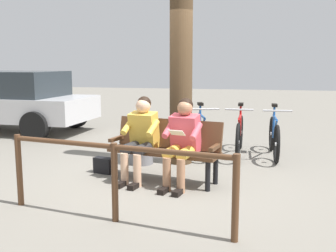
{
  "coord_description": "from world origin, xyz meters",
  "views": [
    {
      "loc": [
        -1.27,
        5.4,
        1.67
      ],
      "look_at": [
        -0.02,
        -0.22,
        0.75
      ],
      "focal_mm": 42.29,
      "sensor_mm": 36.0,
      "label": 1
    }
  ],
  "objects": [
    {
      "name": "ground_plane",
      "position": [
        0.0,
        0.0,
        0.0
      ],
      "size": [
        40.0,
        40.0,
        0.0
      ],
      "primitive_type": "plane",
      "color": "slate"
    },
    {
      "name": "bench",
      "position": [
        -0.04,
        0.01,
        0.51
      ],
      "size": [
        1.66,
        0.79,
        0.87
      ],
      "rotation": [
        0.0,
        0.0,
        -0.2
      ],
      "color": "#51331E",
      "rests_on": "ground"
    },
    {
      "name": "person_reading",
      "position": [
        -0.32,
        0.23,
        0.66
      ],
      "size": [
        0.54,
        0.82,
        1.2
      ],
      "rotation": [
        0.0,
        0.0,
        -0.2
      ],
      "color": "#D84C59",
      "rests_on": "ground"
    },
    {
      "name": "person_companion",
      "position": [
        0.3,
        0.1,
        0.66
      ],
      "size": [
        0.54,
        0.82,
        1.2
      ],
      "rotation": [
        0.0,
        0.0,
        -0.2
      ],
      "color": "gold",
      "rests_on": "ground"
    },
    {
      "name": "handbag",
      "position": [
        0.97,
        -0.12,
        0.12
      ],
      "size": [
        0.33,
        0.21,
        0.24
      ],
      "primitive_type": "cube",
      "rotation": [
        0.0,
        0.0,
        -0.26
      ],
      "color": "black",
      "rests_on": "ground"
    },
    {
      "name": "tree_trunk",
      "position": [
        -0.07,
        -1.01,
        1.83
      ],
      "size": [
        0.37,
        0.37,
        3.67
      ],
      "primitive_type": "cylinder",
      "color": "#4C3823",
      "rests_on": "ground"
    },
    {
      "name": "litter_bin",
      "position": [
        0.56,
        -0.8,
        0.37
      ],
      "size": [
        0.41,
        0.41,
        0.74
      ],
      "color": "slate",
      "rests_on": "ground"
    },
    {
      "name": "bicycle_silver",
      "position": [
        -1.62,
        -1.8,
        0.36
      ],
      "size": [
        0.48,
        1.68,
        0.94
      ],
      "rotation": [
        0.0,
        0.0,
        1.61
      ],
      "color": "black",
      "rests_on": "ground"
    },
    {
      "name": "bicycle_blue",
      "position": [
        -1.01,
        -1.83,
        0.36
      ],
      "size": [
        0.48,
        1.68,
        0.94
      ],
      "rotation": [
        0.0,
        0.0,
        1.56
      ],
      "color": "black",
      "rests_on": "ground"
    },
    {
      "name": "bicycle_purple",
      "position": [
        -0.32,
        -1.75,
        0.36
      ],
      "size": [
        0.61,
        1.63,
        0.94
      ],
      "rotation": [
        0.0,
        0.0,
        1.85
      ],
      "color": "black",
      "rests_on": "ground"
    },
    {
      "name": "railing_fence",
      "position": [
        0.15,
        1.61,
        0.58
      ],
      "size": [
        2.61,
        0.51,
        0.85
      ],
      "rotation": [
        0.0,
        0.0,
        -0.17
      ],
      "color": "#51331E",
      "rests_on": "ground"
    },
    {
      "name": "parked_car",
      "position": [
        4.62,
        -3.15,
        0.77
      ],
      "size": [
        4.27,
        2.16,
        1.47
      ],
      "rotation": [
        0.0,
        0.0,
        -0.04
      ],
      "color": "silver",
      "rests_on": "ground"
    }
  ]
}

